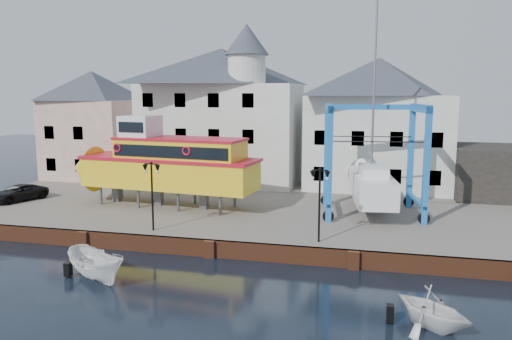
# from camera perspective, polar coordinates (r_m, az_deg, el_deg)

# --- Properties ---
(ground) EXTENTS (140.00, 140.00, 0.00)m
(ground) POSITION_cam_1_polar(r_m,az_deg,el_deg) (28.79, -5.28, -9.92)
(ground) COLOR black
(ground) RESTS_ON ground
(hardstanding) EXTENTS (44.00, 22.00, 1.00)m
(hardstanding) POSITION_cam_1_polar(r_m,az_deg,el_deg) (38.84, -0.05, -4.17)
(hardstanding) COLOR slate
(hardstanding) RESTS_ON ground
(quay_wall) EXTENTS (44.00, 0.47, 1.00)m
(quay_wall) POSITION_cam_1_polar(r_m,az_deg,el_deg) (28.73, -5.23, -8.91)
(quay_wall) COLOR brown
(quay_wall) RESTS_ON ground
(building_pink) EXTENTS (8.00, 7.00, 10.30)m
(building_pink) POSITION_cam_1_polar(r_m,az_deg,el_deg) (51.47, -18.06, 4.96)
(building_pink) COLOR tan
(building_pink) RESTS_ON hardstanding
(building_white_main) EXTENTS (14.00, 8.30, 14.00)m
(building_white_main) POSITION_cam_1_polar(r_m,az_deg,el_deg) (46.31, -3.79, 6.47)
(building_white_main) COLOR beige
(building_white_main) RESTS_ON hardstanding
(building_white_right) EXTENTS (12.00, 8.00, 11.20)m
(building_white_right) POSITION_cam_1_polar(r_m,az_deg,el_deg) (44.86, 13.71, 5.21)
(building_white_right) COLOR beige
(building_white_right) RESTS_ON hardstanding
(shed_dark) EXTENTS (8.00, 7.00, 4.00)m
(shed_dark) POSITION_cam_1_polar(r_m,az_deg,el_deg) (44.40, 26.54, -0.18)
(shed_dark) COLOR black
(shed_dark) RESTS_ON hardstanding
(lamp_post_left) EXTENTS (1.12, 0.32, 4.20)m
(lamp_post_left) POSITION_cam_1_polar(r_m,az_deg,el_deg) (30.33, -11.83, -0.97)
(lamp_post_left) COLOR black
(lamp_post_left) RESTS_ON hardstanding
(lamp_post_right) EXTENTS (1.12, 0.32, 4.20)m
(lamp_post_right) POSITION_cam_1_polar(r_m,az_deg,el_deg) (27.61, 7.30, -1.81)
(lamp_post_right) COLOR black
(lamp_post_right) RESTS_ON hardstanding
(tour_boat) EXTENTS (15.42, 5.27, 6.58)m
(tour_boat) POSITION_cam_1_polar(r_m,az_deg,el_deg) (37.20, -11.10, 0.73)
(tour_boat) COLOR #59595E
(tour_boat) RESTS_ON hardstanding
(travel_lift) EXTENTS (7.34, 9.76, 14.40)m
(travel_lift) POSITION_cam_1_polar(r_m,az_deg,el_deg) (35.67, 12.93, -0.82)
(travel_lift) COLOR #1966B7
(travel_lift) RESTS_ON hardstanding
(van) EXTENTS (3.45, 4.80, 1.21)m
(van) POSITION_cam_1_polar(r_m,az_deg,el_deg) (42.54, -25.57, -2.38)
(van) COLOR black
(van) RESTS_ON hardstanding
(motorboat_a) EXTENTS (4.62, 3.68, 1.70)m
(motorboat_a) POSITION_cam_1_polar(r_m,az_deg,el_deg) (26.70, -17.73, -11.85)
(motorboat_a) COLOR white
(motorboat_a) RESTS_ON ground
(motorboat_c) EXTENTS (4.47, 4.42, 1.78)m
(motorboat_c) POSITION_cam_1_polar(r_m,az_deg,el_deg) (21.98, 19.39, -16.56)
(motorboat_c) COLOR white
(motorboat_c) RESTS_ON ground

